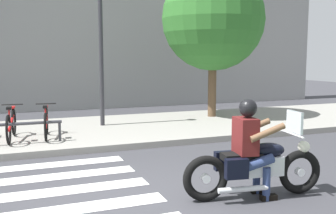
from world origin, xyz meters
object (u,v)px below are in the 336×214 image
object	(u,v)px
rider	(251,141)
bicycle_2	(11,124)
tree_near_rack	(213,19)
bicycle_3	(46,122)
street_lamp	(101,34)
motorcycle	(255,166)

from	to	relation	value
rider	bicycle_2	xyz separation A→B (m)	(-3.23, 4.90, -0.33)
bicycle_2	tree_near_rack	xyz separation A→B (m)	(6.04, 1.60, 2.72)
bicycle_3	street_lamp	world-z (taller)	street_lamp
bicycle_3	tree_near_rack	xyz separation A→B (m)	(5.27, 1.60, 2.73)
tree_near_rack	bicycle_3	bearing A→B (deg)	-163.07
rider	bicycle_2	bearing A→B (deg)	123.45
street_lamp	bicycle_3	bearing A→B (deg)	-143.10
bicycle_3	tree_near_rack	size ratio (longest dim) A/B	0.34
rider	bicycle_3	bearing A→B (deg)	116.71
motorcycle	bicycle_2	size ratio (longest dim) A/B	1.23
bicycle_3	tree_near_rack	bearing A→B (deg)	16.93
motorcycle	bicycle_2	world-z (taller)	motorcycle
bicycle_2	tree_near_rack	distance (m)	6.82
rider	bicycle_3	distance (m)	5.49
bicycle_3	street_lamp	size ratio (longest dim) A/B	0.37
motorcycle	bicycle_3	world-z (taller)	motorcycle
bicycle_3	bicycle_2	bearing A→B (deg)	179.99
rider	street_lamp	world-z (taller)	street_lamp
motorcycle	bicycle_2	bearing A→B (deg)	123.98
bicycle_3	rider	bearing A→B (deg)	-63.29
rider	bicycle_3	world-z (taller)	rider
motorcycle	street_lamp	bearing A→B (deg)	98.69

